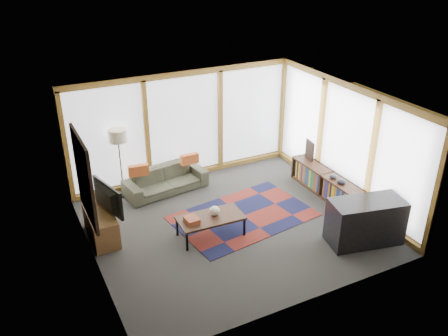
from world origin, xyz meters
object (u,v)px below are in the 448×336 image
bookshelf (326,184)px  television (103,199)px  coffee_table (211,226)px  floor_lamp (120,163)px  bar_counter (365,221)px  sofa (166,180)px  tv_console (101,225)px

bookshelf → television: 4.87m
coffee_table → floor_lamp: bearing=114.7°
coffee_table → bar_counter: 2.93m
floor_lamp → bar_counter: floor_lamp is taller
sofa → tv_console: size_ratio=1.69×
bookshelf → tv_console: size_ratio=1.97×
tv_console → bookshelf: bearing=-6.8°
coffee_table → bar_counter: bar_counter is taller
floor_lamp → television: size_ratio=1.59×
coffee_table → tv_console: size_ratio=1.14×
television → coffee_table: bearing=-130.0°
coffee_table → television: size_ratio=1.26×
sofa → tv_console: tv_console is taller
sofa → tv_console: bearing=-152.8°
coffee_table → television: bearing=154.8°
television → bar_counter: television is taller
tv_console → television: television is taller
floor_lamp → television: bearing=-116.4°
tv_console → sofa: bearing=34.8°
bar_counter → coffee_table: bearing=162.2°
sofa → tv_console: 2.15m
bookshelf → television: (-4.80, 0.56, 0.57)m
coffee_table → tv_console: (-1.91, 0.87, 0.07)m
tv_console → television: bearing=-12.5°
floor_lamp → television: floor_lamp is taller
sofa → floor_lamp: size_ratio=1.18×
coffee_table → tv_console: bearing=155.4°
floor_lamp → coffee_table: bearing=-65.3°
coffee_table → bookshelf: size_ratio=0.58×
bookshelf → bar_counter: bearing=-105.0°
coffee_table → television: (-1.81, 0.85, 0.63)m
bookshelf → tv_console: bearing=173.2°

